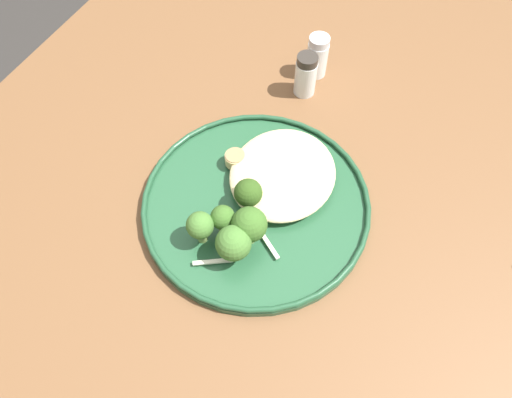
# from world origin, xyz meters

# --- Properties ---
(ground) EXTENTS (6.00, 6.00, 0.00)m
(ground) POSITION_xyz_m (0.00, 0.00, 0.00)
(ground) COLOR #2D2B28
(wooden_dining_table) EXTENTS (1.40, 1.00, 0.74)m
(wooden_dining_table) POSITION_xyz_m (0.00, 0.00, 0.66)
(wooden_dining_table) COLOR brown
(wooden_dining_table) RESTS_ON ground
(dinner_plate) EXTENTS (0.29, 0.29, 0.02)m
(dinner_plate) POSITION_xyz_m (0.05, -0.05, 0.75)
(dinner_plate) COLOR #235133
(dinner_plate) RESTS_ON wooden_dining_table
(noodle_bed) EXTENTS (0.15, 0.13, 0.03)m
(noodle_bed) POSITION_xyz_m (0.00, -0.04, 0.76)
(noodle_bed) COLOR beige
(noodle_bed) RESTS_ON dinner_plate
(seared_scallop_tilted_round) EXTENTS (0.03, 0.03, 0.02)m
(seared_scallop_tilted_round) POSITION_xyz_m (0.02, -0.05, 0.76)
(seared_scallop_tilted_round) COLOR beige
(seared_scallop_tilted_round) RESTS_ON dinner_plate
(seared_scallop_on_noodles) EXTENTS (0.02, 0.02, 0.01)m
(seared_scallop_on_noodles) POSITION_xyz_m (-0.02, -0.02, 0.76)
(seared_scallop_on_noodles) COLOR #DBB77A
(seared_scallop_on_noodles) RESTS_ON dinner_plate
(seared_scallop_front_small) EXTENTS (0.03, 0.03, 0.02)m
(seared_scallop_front_small) POSITION_xyz_m (0.00, -0.05, 0.76)
(seared_scallop_front_small) COLOR #DBB77A
(seared_scallop_front_small) RESTS_ON dinner_plate
(seared_scallop_half_hidden) EXTENTS (0.03, 0.03, 0.02)m
(seared_scallop_half_hidden) POSITION_xyz_m (0.01, -0.10, 0.76)
(seared_scallop_half_hidden) COLOR #DBB77A
(seared_scallop_half_hidden) RESTS_ON dinner_plate
(seared_scallop_center_golden) EXTENTS (0.03, 0.03, 0.01)m
(seared_scallop_center_golden) POSITION_xyz_m (0.02, -0.01, 0.76)
(seared_scallop_center_golden) COLOR beige
(seared_scallop_center_golden) RESTS_ON dinner_plate
(seared_scallop_tiny_bay) EXTENTS (0.03, 0.03, 0.02)m
(seared_scallop_tiny_bay) POSITION_xyz_m (-0.03, -0.05, 0.76)
(seared_scallop_tiny_bay) COLOR beige
(seared_scallop_tiny_bay) RESTS_ON dinner_plate
(seared_scallop_large_seared) EXTENTS (0.03, 0.03, 0.02)m
(seared_scallop_large_seared) POSITION_xyz_m (0.02, -0.07, 0.76)
(seared_scallop_large_seared) COLOR #DBB77A
(seared_scallop_large_seared) RESTS_ON dinner_plate
(broccoli_floret_right_tilted) EXTENTS (0.03, 0.03, 0.05)m
(broccoli_floret_right_tilted) POSITION_xyz_m (0.10, -0.07, 0.78)
(broccoli_floret_right_tilted) COLOR #89A356
(broccoli_floret_right_tilted) RESTS_ON dinner_plate
(broccoli_floret_rear_charred) EXTENTS (0.04, 0.04, 0.05)m
(broccoli_floret_rear_charred) POSITION_xyz_m (0.06, -0.06, 0.78)
(broccoli_floret_rear_charred) COLOR #89A356
(broccoli_floret_rear_charred) RESTS_ON dinner_plate
(broccoli_floret_front_edge) EXTENTS (0.03, 0.03, 0.05)m
(broccoli_floret_front_edge) POSITION_xyz_m (0.12, -0.09, 0.78)
(broccoli_floret_front_edge) COLOR #7A994C
(broccoli_floret_front_edge) RESTS_ON dinner_plate
(broccoli_floret_left_leaning) EXTENTS (0.04, 0.04, 0.06)m
(broccoli_floret_left_leaning) POSITION_xyz_m (0.10, -0.03, 0.79)
(broccoli_floret_left_leaning) COLOR #89A356
(broccoli_floret_left_leaning) RESTS_ON dinner_plate
(broccoli_floret_tall_stalk) EXTENTS (0.04, 0.04, 0.06)m
(broccoli_floret_tall_stalk) POSITION_xyz_m (0.13, -0.04, 0.78)
(broccoli_floret_tall_stalk) COLOR #89A356
(broccoli_floret_tall_stalk) RESTS_ON dinner_plate
(onion_sliver_pale_crescent) EXTENTS (0.04, 0.03, 0.00)m
(onion_sliver_pale_crescent) POSITION_xyz_m (0.10, -0.05, 0.75)
(onion_sliver_pale_crescent) COLOR silver
(onion_sliver_pale_crescent) RESTS_ON dinner_plate
(onion_sliver_long_sliver) EXTENTS (0.03, 0.04, 0.00)m
(onion_sliver_long_sliver) POSITION_xyz_m (0.14, -0.06, 0.75)
(onion_sliver_long_sliver) COLOR silver
(onion_sliver_long_sliver) RESTS_ON dinner_plate
(onion_sliver_short_strip) EXTENTS (0.03, 0.04, 0.00)m
(onion_sliver_short_strip) POSITION_xyz_m (0.10, -0.01, 0.75)
(onion_sliver_short_strip) COLOR silver
(onion_sliver_short_strip) RESTS_ON dinner_plate
(salt_shaker) EXTENTS (0.03, 0.03, 0.07)m
(salt_shaker) POSITION_xyz_m (-0.21, -0.08, 0.77)
(salt_shaker) COLOR white
(salt_shaker) RESTS_ON wooden_dining_table
(pepper_shaker) EXTENTS (0.03, 0.03, 0.07)m
(pepper_shaker) POSITION_xyz_m (-0.17, -0.08, 0.77)
(pepper_shaker) COLOR white
(pepper_shaker) RESTS_ON wooden_dining_table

